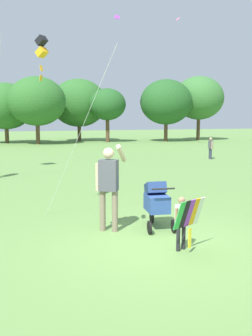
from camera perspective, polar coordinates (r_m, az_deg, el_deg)
The scene contains 7 objects.
ground_plane at distance 7.33m, azimuth 4.77°, elevation -11.35°, with size 120.00×120.00×0.00m, color #668E47.
treeline_distant at distance 36.36m, azimuth -6.89°, elevation 9.97°, with size 30.51×8.26×6.61m.
child_with_butterfly_kite at distance 6.80m, azimuth 8.76°, elevation -7.56°, with size 0.68×0.48×0.99m.
person_adult_flyer at distance 7.79m, azimuth -2.67°, elevation -2.06°, with size 0.71×0.50×1.85m.
stroller at distance 8.11m, azimuth 4.71°, elevation -5.01°, with size 0.60×1.11×1.03m.
kite_adult_black at distance 9.41m, azimuth -12.69°, elevation 17.38°, with size 1.52×1.88×4.31m.
person_sitting_far at distance 21.92m, azimuth 12.83°, elevation 3.25°, with size 0.18×0.40×1.25m.
Camera 1 is at (-2.75, -6.35, 2.40)m, focal length 39.79 mm.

